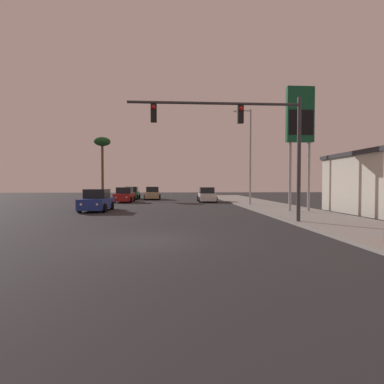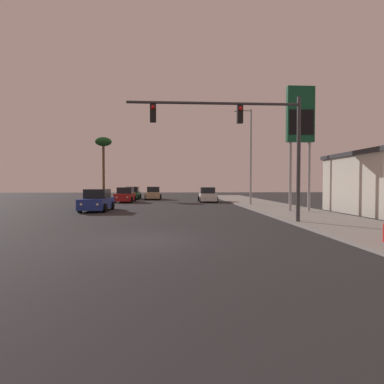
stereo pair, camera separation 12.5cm
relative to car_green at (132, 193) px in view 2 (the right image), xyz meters
name	(u,v)px [view 2 (the right image)]	position (x,y,z in m)	size (l,w,h in m)	color
ground_plane	(148,240)	(4.79, -29.79, -0.76)	(120.00, 120.00, 0.00)	#28282B
sidewalk_right	(293,212)	(14.29, -19.79, -0.70)	(5.00, 60.00, 0.12)	gray
car_green	(132,193)	(0.00, 0.00, 0.00)	(2.04, 4.33, 1.68)	#195933
car_tan	(153,194)	(2.86, -0.58, 0.00)	(2.04, 4.34, 1.68)	tan
car_white	(208,195)	(9.51, -6.57, 0.00)	(2.04, 4.33, 1.68)	silver
car_blue	(97,201)	(-0.25, -17.41, 0.00)	(2.04, 4.32, 1.68)	navy
car_red	(125,195)	(0.09, -6.40, 0.00)	(2.04, 4.33, 1.68)	maroon
traffic_light_mast	(248,131)	(9.56, -25.56, 4.05)	(9.00, 0.36, 6.50)	#38383D
street_lamp	(249,152)	(12.81, -12.88, 4.36)	(1.74, 0.24, 9.00)	#99999E
gas_station_sign	(300,121)	(14.85, -19.59, 5.86)	(2.00, 0.42, 9.00)	#99999E
palm_tree_far	(103,145)	(-4.83, 4.21, 7.04)	(2.40, 2.40, 8.98)	brown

